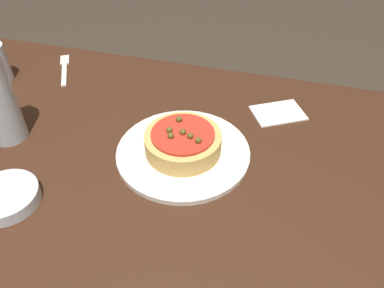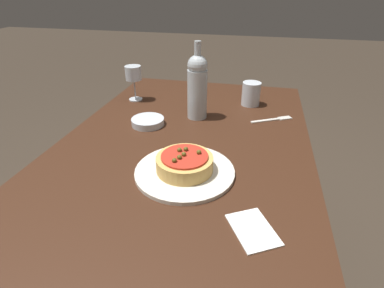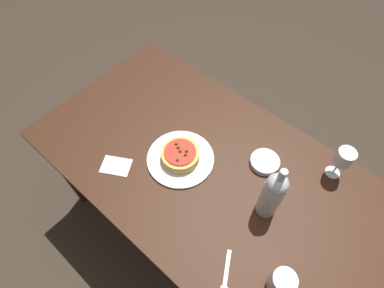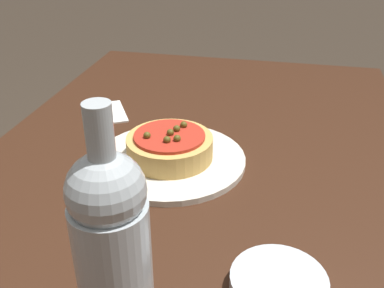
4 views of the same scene
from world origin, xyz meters
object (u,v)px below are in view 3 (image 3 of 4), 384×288
dinner_plate (180,158)px  side_bowl (265,162)px  wine_bottle (273,194)px  fork (225,279)px  wine_glass (344,158)px  water_cup (282,282)px  pizza (180,155)px  dining_table (205,174)px

dinner_plate → side_bowl: (-0.29, -0.22, 0.01)m
dinner_plate → wine_bottle: wine_bottle is taller
fork → wine_bottle: bearing=158.3°
wine_glass → wine_bottle: bearing=68.1°
wine_glass → water_cup: (-0.06, 0.53, -0.07)m
wine_glass → water_cup: size_ratio=1.55×
wine_bottle → side_bowl: bearing=-55.6°
water_cup → side_bowl: size_ratio=0.81×
pizza → side_bowl: (-0.29, -0.22, -0.02)m
dining_table → wine_glass: 0.58m
dining_table → water_cup: (-0.50, 0.21, 0.14)m
water_cup → fork: bearing=35.2°
dining_table → wine_glass: wine_glass is taller
dinner_plate → wine_bottle: bearing=-172.6°
pizza → dining_table: bearing=-153.7°
wine_glass → side_bowl: bearing=31.7°
pizza → wine_bottle: (-0.41, -0.05, 0.10)m
wine_glass → water_cup: bearing=96.3°
wine_bottle → side_bowl: wine_bottle is taller
pizza → fork: pizza is taller
wine_bottle → water_cup: wine_bottle is taller
wine_glass → water_cup: 0.54m
water_cup → fork: size_ratio=0.63×
dinner_plate → water_cup: bearing=165.2°
wine_glass → fork: bearing=81.9°
dinner_plate → side_bowl: 0.37m
dinner_plate → wine_glass: (-0.54, -0.38, 0.12)m
dining_table → dinner_plate: size_ratio=5.24×
pizza → dinner_plate: bearing=58.4°
dining_table → water_cup: size_ratio=14.96×
pizza → wine_bottle: bearing=-172.6°
side_bowl → fork: bearing=107.8°
wine_bottle → water_cup: 0.29m
wine_glass → fork: (0.09, 0.64, -0.12)m
dinner_plate → side_bowl: bearing=-142.6°
wine_glass → wine_bottle: 0.35m
pizza → wine_glass: bearing=-145.1°
wine_bottle → water_cup: size_ratio=2.94×
dinner_plate → wine_bottle: 0.43m
dining_table → water_cup: 0.56m
dining_table → wine_bottle: bearing=-179.4°
dinner_plate → water_cup: 0.62m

